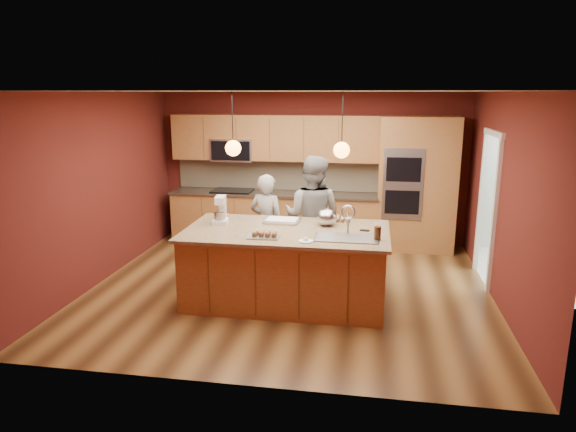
% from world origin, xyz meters
% --- Properties ---
extents(floor, '(5.50, 5.50, 0.00)m').
position_xyz_m(floor, '(0.00, 0.00, 0.00)').
color(floor, '#422813').
rests_on(floor, ground).
extents(ceiling, '(5.50, 5.50, 0.00)m').
position_xyz_m(ceiling, '(0.00, 0.00, 2.70)').
color(ceiling, white).
rests_on(ceiling, ground).
extents(wall_back, '(5.50, 0.00, 5.50)m').
position_xyz_m(wall_back, '(0.00, 2.50, 1.35)').
color(wall_back, '#4F1813').
rests_on(wall_back, ground).
extents(wall_front, '(5.50, 0.00, 5.50)m').
position_xyz_m(wall_front, '(0.00, -2.50, 1.35)').
color(wall_front, '#4F1813').
rests_on(wall_front, ground).
extents(wall_left, '(0.00, 5.00, 5.00)m').
position_xyz_m(wall_left, '(-2.75, 0.00, 1.35)').
color(wall_left, '#4F1813').
rests_on(wall_left, ground).
extents(wall_right, '(0.00, 5.00, 5.00)m').
position_xyz_m(wall_right, '(2.75, 0.00, 1.35)').
color(wall_right, '#4F1813').
rests_on(wall_right, ground).
extents(cabinet_run, '(3.74, 0.64, 2.30)m').
position_xyz_m(cabinet_run, '(-0.68, 2.25, 0.98)').
color(cabinet_run, brown).
rests_on(cabinet_run, floor).
extents(oven_column, '(1.30, 0.62, 2.30)m').
position_xyz_m(oven_column, '(1.85, 2.19, 1.15)').
color(oven_column, brown).
rests_on(oven_column, floor).
extents(doorway_trim, '(0.08, 1.11, 2.20)m').
position_xyz_m(doorway_trim, '(2.73, 0.80, 1.05)').
color(doorway_trim, silver).
rests_on(doorway_trim, wall_right).
extents(pendant_left, '(0.20, 0.20, 0.80)m').
position_xyz_m(pendant_left, '(-0.66, -0.40, 2.00)').
color(pendant_left, black).
rests_on(pendant_left, ceiling).
extents(pendant_right, '(0.20, 0.20, 0.80)m').
position_xyz_m(pendant_right, '(0.71, -0.40, 2.00)').
color(pendant_right, black).
rests_on(pendant_right, ceiling).
extents(island, '(2.62, 1.47, 1.34)m').
position_xyz_m(island, '(0.04, -0.41, 0.49)').
color(island, brown).
rests_on(island, floor).
extents(person_left, '(0.64, 0.52, 1.52)m').
position_xyz_m(person_left, '(-0.43, 0.58, 0.76)').
color(person_left, black).
rests_on(person_left, floor).
extents(person_right, '(1.00, 0.85, 1.81)m').
position_xyz_m(person_right, '(0.25, 0.58, 0.90)').
color(person_right, slate).
rests_on(person_right, floor).
extents(stand_mixer, '(0.23, 0.29, 0.37)m').
position_xyz_m(stand_mixer, '(-0.91, -0.21, 1.12)').
color(stand_mixer, white).
rests_on(stand_mixer, island).
extents(sheet_cake, '(0.48, 0.36, 0.05)m').
position_xyz_m(sheet_cake, '(-0.10, -0.03, 0.99)').
color(sheet_cake, '#BBBEC1').
rests_on(sheet_cake, island).
extents(cooling_rack, '(0.40, 0.30, 0.02)m').
position_xyz_m(cooling_rack, '(-0.20, -0.79, 0.98)').
color(cooling_rack, '#9EA1A5').
rests_on(cooling_rack, island).
extents(mixing_bowl, '(0.28, 0.28, 0.23)m').
position_xyz_m(mixing_bowl, '(0.52, -0.10, 1.07)').
color(mixing_bowl, '#B4B7BB').
rests_on(mixing_bowl, island).
extents(plate, '(0.18, 0.18, 0.01)m').
position_xyz_m(plate, '(0.35, -0.91, 0.97)').
color(plate, white).
rests_on(plate, island).
extents(tumbler, '(0.08, 0.08, 0.17)m').
position_xyz_m(tumbler, '(1.18, -0.69, 1.05)').
color(tumbler, '#351E0E').
rests_on(tumbler, island).
extents(phone, '(0.13, 0.08, 0.01)m').
position_xyz_m(phone, '(1.02, -0.29, 0.97)').
color(phone, black).
rests_on(phone, island).
extents(cupcakes_left, '(0.15, 0.15, 0.07)m').
position_xyz_m(cupcakes_left, '(-0.94, 0.02, 1.00)').
color(cupcakes_left, '#B98247').
rests_on(cupcakes_left, island).
extents(cupcakes_rack, '(0.31, 0.16, 0.07)m').
position_xyz_m(cupcakes_rack, '(-0.17, -0.81, 1.02)').
color(cupcakes_rack, '#B98247').
rests_on(cupcakes_rack, island).
extents(cupcakes_right, '(0.29, 0.22, 0.07)m').
position_xyz_m(cupcakes_right, '(0.68, 0.18, 1.00)').
color(cupcakes_right, '#B98247').
rests_on(cupcakes_right, island).
extents(dryer, '(0.78, 0.79, 0.99)m').
position_xyz_m(dryer, '(4.19, 1.50, 0.50)').
color(dryer, white).
rests_on(dryer, floor).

